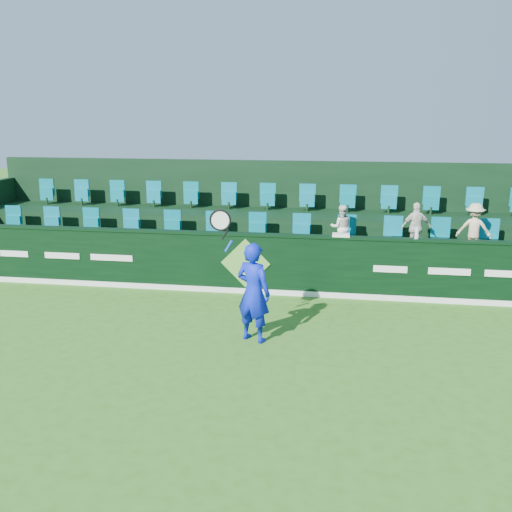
% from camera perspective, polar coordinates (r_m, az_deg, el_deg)
% --- Properties ---
extents(ground, '(60.00, 60.00, 0.00)m').
position_cam_1_polar(ground, '(9.14, -5.39, -11.20)').
color(ground, '#326A19').
rests_on(ground, ground).
extents(sponsor_hoarding, '(16.00, 0.25, 1.35)m').
position_cam_1_polar(sponsor_hoarding, '(12.59, -0.96, -0.71)').
color(sponsor_hoarding, black).
rests_on(sponsor_hoarding, ground).
extents(stand_tier_front, '(16.00, 2.00, 0.80)m').
position_cam_1_polar(stand_tier_front, '(13.71, -0.16, -0.65)').
color(stand_tier_front, black).
rests_on(stand_tier_front, ground).
extents(stand_tier_back, '(16.00, 1.80, 1.30)m').
position_cam_1_polar(stand_tier_back, '(15.48, 0.96, 2.02)').
color(stand_tier_back, black).
rests_on(stand_tier_back, ground).
extents(stand_rear, '(16.00, 4.10, 2.60)m').
position_cam_1_polar(stand_rear, '(15.81, 1.20, 4.36)').
color(stand_rear, black).
rests_on(stand_rear, ground).
extents(seat_row_front, '(13.50, 0.50, 0.60)m').
position_cam_1_polar(seat_row_front, '(13.94, 0.10, 2.55)').
color(seat_row_front, '#046A78').
rests_on(seat_row_front, stand_tier_front).
extents(seat_row_back, '(13.50, 0.50, 0.60)m').
position_cam_1_polar(seat_row_back, '(15.60, 1.13, 5.66)').
color(seat_row_back, '#046A78').
rests_on(seat_row_back, stand_tier_back).
extents(tennis_player, '(1.18, 0.64, 2.41)m').
position_cam_1_polar(tennis_player, '(9.87, -0.30, -3.57)').
color(tennis_player, '#0B1CC5').
rests_on(tennis_player, ground).
extents(spectator_left, '(0.54, 0.44, 1.04)m').
position_cam_1_polar(spectator_left, '(13.36, 8.52, 2.85)').
color(spectator_left, white).
rests_on(spectator_left, stand_tier_front).
extents(spectator_middle, '(0.71, 0.39, 1.14)m').
position_cam_1_polar(spectator_middle, '(13.44, 15.70, 2.76)').
color(spectator_middle, silver).
rests_on(spectator_middle, stand_tier_front).
extents(spectator_right, '(0.82, 0.58, 1.16)m').
position_cam_1_polar(spectator_right, '(13.65, 20.97, 2.55)').
color(spectator_right, '#CABA8E').
rests_on(spectator_right, stand_tier_front).
extents(towel, '(0.36, 0.24, 0.05)m').
position_cam_1_polar(towel, '(12.25, 8.49, 2.09)').
color(towel, white).
rests_on(towel, sponsor_hoarding).
extents(drinks_bottle, '(0.08, 0.08, 0.25)m').
position_cam_1_polar(drinks_bottle, '(12.32, 15.77, 2.24)').
color(drinks_bottle, silver).
rests_on(drinks_bottle, sponsor_hoarding).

